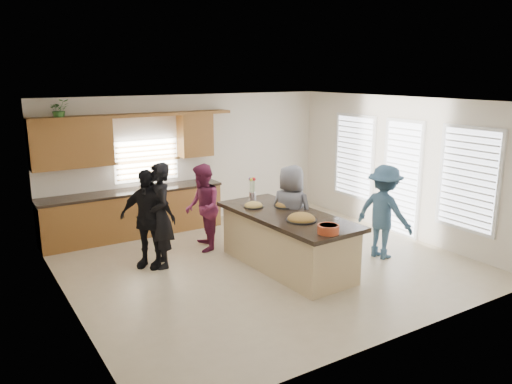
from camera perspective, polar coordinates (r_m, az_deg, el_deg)
floor at (r=8.83m, az=1.02°, el=-8.11°), size 6.50×6.50×0.00m
room_shell at (r=8.32m, az=1.07°, el=4.15°), size 6.52×6.02×2.81m
back_cabinetry at (r=10.34m, az=-14.21°, el=0.00°), size 4.08×0.66×2.46m
right_wall_glazing at (r=10.41m, az=16.51°, el=2.37°), size 0.06×4.00×2.25m
island at (r=8.51m, az=3.53°, el=-5.72°), size 1.27×2.75×0.95m
platter_front at (r=7.98m, az=5.22°, el=-3.11°), size 0.50×0.50×0.20m
platter_mid at (r=8.78m, az=3.34°, el=-1.53°), size 0.37×0.37×0.15m
platter_back at (r=8.74m, az=-0.28°, el=-1.58°), size 0.35×0.35×0.14m
salad_bowl at (r=7.41m, az=8.26°, el=-4.16°), size 0.32×0.32×0.13m
clear_cup at (r=7.82m, az=9.21°, el=-3.41°), size 0.08×0.08×0.10m
plate_stack at (r=8.87m, az=-0.20°, el=-1.39°), size 0.23×0.23×0.05m
flower_vase at (r=9.25m, az=-0.41°, el=0.48°), size 0.14×0.14×0.41m
potted_plant at (r=9.89m, az=-21.57°, el=8.74°), size 0.38×0.34×0.38m
woman_left_back at (r=8.57m, az=-10.92°, el=-2.66°), size 0.52×0.71×1.80m
woman_left_mid at (r=9.29m, az=-6.12°, el=-1.79°), size 0.85×0.95×1.63m
woman_left_front at (r=8.62m, az=-12.29°, el=-3.00°), size 0.99×1.00×1.70m
woman_right_back at (r=9.14m, az=14.42°, el=-2.21°), size 0.83×1.19×1.69m
woman_right_front at (r=8.82m, az=4.01°, el=-2.35°), size 0.87×0.99×1.70m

